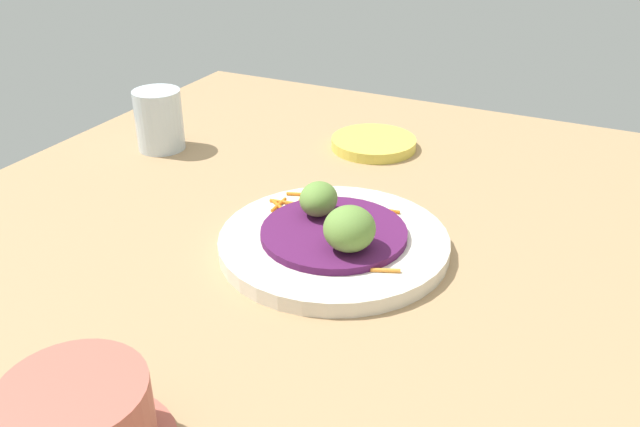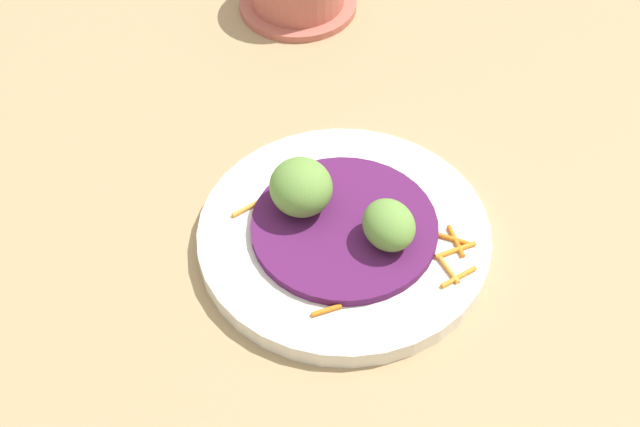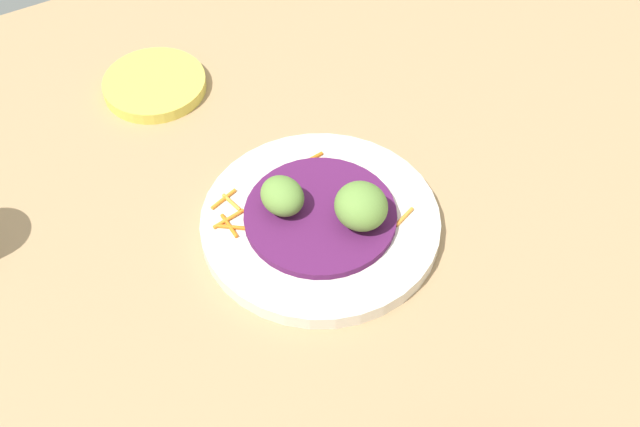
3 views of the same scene
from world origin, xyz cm
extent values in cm
cube|color=tan|center=(0.00, 0.00, 1.00)|extent=(110.00, 110.00, 2.00)
cylinder|color=silver|center=(-5.41, 2.86, 2.85)|extent=(24.74, 24.74, 1.69)
cylinder|color=#51194C|center=(-5.41, 2.86, 4.10)|extent=(15.69, 15.69, 0.81)
cylinder|color=orange|center=(-12.53, 9.03, 3.89)|extent=(1.03, 2.82, 0.40)
cylinder|color=orange|center=(2.10, -1.32, 3.89)|extent=(2.85, 1.47, 0.40)
cylinder|color=orange|center=(-13.93, 6.04, 3.89)|extent=(2.79, 2.15, 0.40)
cylinder|color=orange|center=(-13.07, 9.88, 3.89)|extent=(3.34, 1.51, 0.40)
cylinder|color=orange|center=(-14.08, 6.31, 3.89)|extent=(0.51, 3.36, 0.40)
cylinder|color=orange|center=(-13.74, 7.19, 3.89)|extent=(3.72, 1.01, 0.40)
cylinder|color=orange|center=(-2.03, 10.55, 3.89)|extent=(2.48, 0.71, 0.40)
ellipsoid|color=olive|center=(-2.39, 0.41, 6.78)|extent=(5.91, 6.14, 4.55)
ellipsoid|color=olive|center=(-8.44, 5.31, 6.36)|extent=(4.96, 5.53, 3.71)
cylinder|color=#E0CC4C|center=(-12.33, 31.41, 2.75)|extent=(12.29, 12.29, 1.49)
camera|label=1|loc=(20.59, -53.70, 39.55)|focal=37.70mm
camera|label=2|loc=(7.84, 49.64, 61.53)|focal=50.59mm
camera|label=3|loc=(-32.08, -45.07, 69.84)|focal=47.05mm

